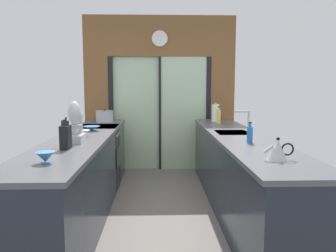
{
  "coord_description": "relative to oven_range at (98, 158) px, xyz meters",
  "views": [
    {
      "loc": [
        -0.05,
        -3.6,
        1.5
      ],
      "look_at": [
        0.09,
        0.75,
        0.98
      ],
      "focal_mm": 36.17,
      "sensor_mm": 36.0,
      "label": 1
    }
  ],
  "objects": [
    {
      "name": "knife_block",
      "position": [
        0.02,
        -1.75,
        0.58
      ],
      "size": [
        0.08,
        0.14,
        0.29
      ],
      "color": "black",
      "rests_on": "left_counter_run"
    },
    {
      "name": "ground_plane",
      "position": [
        0.91,
        -0.65,
        -0.47
      ],
      "size": [
        5.04,
        7.6,
        0.02
      ],
      "primitive_type": "cube",
      "color": "slate"
    },
    {
      "name": "mixing_bowl_near",
      "position": [
        0.02,
        -2.33,
        0.51
      ],
      "size": [
        0.14,
        0.14,
        0.09
      ],
      "color": "teal",
      "rests_on": "left_counter_run"
    },
    {
      "name": "left_counter_run",
      "position": [
        -0.0,
        -1.12,
        0.01
      ],
      "size": [
        0.62,
        3.8,
        0.92
      ],
      "color": "#1E232D",
      "rests_on": "ground_plane"
    },
    {
      "name": "stock_pot",
      "position": [
        0.02,
        0.58,
        0.55
      ],
      "size": [
        0.28,
        0.28,
        0.2
      ],
      "color": "#B7BABC",
      "rests_on": "left_counter_run"
    },
    {
      "name": "soap_bottle_near",
      "position": [
        1.8,
        -1.49,
        0.55
      ],
      "size": [
        0.06,
        0.06,
        0.22
      ],
      "color": "#286BB7",
      "rests_on": "right_counter_run"
    },
    {
      "name": "mixing_bowl_mid",
      "position": [
        0.02,
        -1.0,
        0.5
      ],
      "size": [
        0.14,
        0.14,
        0.07
      ],
      "color": "silver",
      "rests_on": "left_counter_run"
    },
    {
      "name": "paper_towel_roll",
      "position": [
        1.8,
        0.54,
        0.6
      ],
      "size": [
        0.14,
        0.14,
        0.31
      ],
      "color": "#B7BABC",
      "rests_on": "right_counter_run"
    },
    {
      "name": "oven_range",
      "position": [
        0.0,
        0.0,
        0.0
      ],
      "size": [
        0.6,
        0.6,
        0.92
      ],
      "color": "black",
      "rests_on": "ground_plane"
    },
    {
      "name": "sink_faucet",
      "position": [
        1.97,
        -0.7,
        0.64
      ],
      "size": [
        0.19,
        0.02,
        0.27
      ],
      "color": "#B7BABC",
      "rests_on": "right_counter_run"
    },
    {
      "name": "kettle",
      "position": [
        1.8,
        -2.28,
        0.54
      ],
      "size": [
        0.24,
        0.16,
        0.18
      ],
      "color": "#B7BABC",
      "rests_on": "right_counter_run"
    },
    {
      "name": "right_counter_run",
      "position": [
        1.82,
        -0.95,
        0.01
      ],
      "size": [
        0.62,
        3.8,
        0.92
      ],
      "color": "#1E232D",
      "rests_on": "ground_plane"
    },
    {
      "name": "stand_mixer",
      "position": [
        0.02,
        -1.38,
        0.63
      ],
      "size": [
        0.17,
        0.27,
        0.42
      ],
      "color": "#B7BABC",
      "rests_on": "left_counter_run"
    },
    {
      "name": "soap_bottle_far",
      "position": [
        1.8,
        0.26,
        0.58
      ],
      "size": [
        0.06,
        0.06,
        0.27
      ],
      "color": "#D1CC4C",
      "rests_on": "right_counter_run"
    },
    {
      "name": "mixing_bowl_far",
      "position": [
        0.02,
        -0.51,
        0.5
      ],
      "size": [
        0.21,
        0.21,
        0.06
      ],
      "color": "teal",
      "rests_on": "left_counter_run"
    },
    {
      "name": "back_wall_unit",
      "position": [
        0.91,
        1.15,
        1.07
      ],
      "size": [
        2.64,
        0.12,
        2.7
      ],
      "color": "brown",
      "rests_on": "ground_plane"
    }
  ]
}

